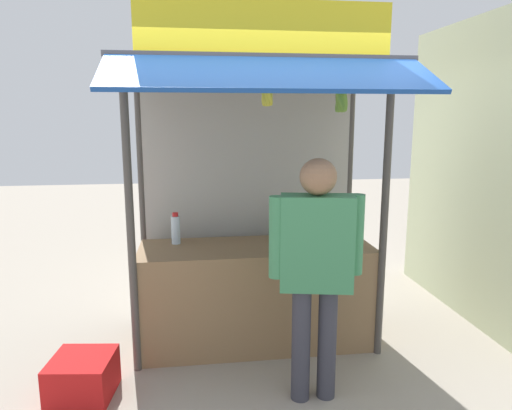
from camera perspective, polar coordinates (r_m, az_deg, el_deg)
name	(u,v)px	position (r m, az deg, el deg)	size (l,w,h in m)	color
ground_plane	(256,341)	(4.23, 0.00, -16.33)	(20.00, 20.00, 0.00)	#9E9384
stall_counter	(256,294)	(4.05, 0.00, -10.90)	(1.94, 0.67, 0.86)	olive
stall_structure	(254,152)	(3.92, -0.30, 6.57)	(2.14, 1.59, 2.70)	#4C4742
water_bottle_rear_center	(176,229)	(4.01, -9.82, -2.94)	(0.08, 0.08, 0.27)	silver
water_bottle_far_right	(281,226)	(4.15, 3.06, -2.55)	(0.07, 0.07, 0.23)	silver
water_bottle_back_right	(313,226)	(4.10, 7.04, -2.60)	(0.07, 0.07, 0.26)	silver
magazine_stack_front_right	(345,245)	(3.91, 10.92, -4.85)	(0.22, 0.27, 0.06)	yellow
magazine_stack_far_left	(314,243)	(3.90, 7.17, -4.67)	(0.20, 0.27, 0.07)	orange
banana_bunch_rightmost	(341,101)	(3.46, 10.39, 12.43)	(0.12, 0.11, 0.26)	#332D23
banana_bunch_inner_right	(267,97)	(3.34, 1.37, 13.11)	(0.10, 0.10, 0.22)	#332D23
vendor_person	(316,259)	(3.11, 7.39, -6.57)	(0.63, 0.29, 1.67)	#383842
plastic_crate	(83,377)	(3.66, -20.50, -19.15)	(0.41, 0.41, 0.29)	red
neighbour_wall	(480,172)	(4.87, 25.74, 3.66)	(0.20, 2.40, 2.83)	beige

